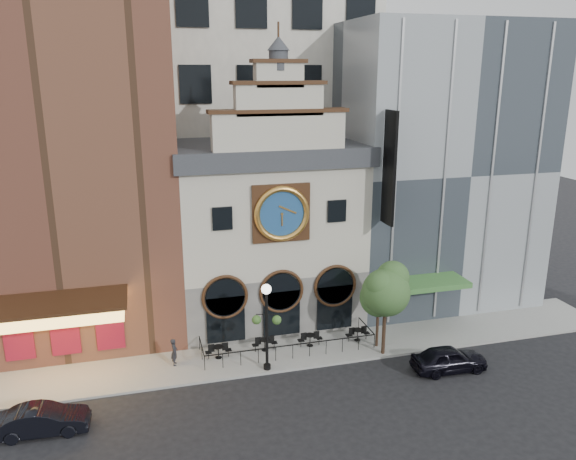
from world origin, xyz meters
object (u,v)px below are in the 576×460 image
Objects in this scene: bistro_3 at (358,334)px; pedestrian at (174,352)px; bistro_1 at (265,344)px; lamppost at (267,317)px; bistro_0 at (218,351)px; car_left at (43,420)px; car_right at (449,359)px; tree_left at (387,288)px; tree_right at (379,295)px; bistro_2 at (310,339)px.

pedestrian is (-11.58, -0.08, 0.36)m from bistro_3.
bistro_1 is at bearing -80.01° from pedestrian.
bistro_0 is at bearing 157.18° from lamppost.
bistro_3 is 0.37× the size of car_left.
car_right is 2.67× the size of pedestrian.
pedestrian reaches higher than bistro_1.
car_left is 0.81× the size of lamppost.
tree_right is (0.01, 0.99, -0.80)m from tree_left.
bistro_2 is at bearing 57.85° from car_right.
bistro_3 is at bearing -2.29° from bistro_1.
bistro_0 is 0.37× the size of car_left.
car_left is 2.59× the size of pedestrian.
bistro_1 is 3.60m from lamppost.
tree_right is at bearing 40.09° from car_right.
car_right is at bearing -99.92° from pedestrian.
tree_left reaches higher than bistro_2.
bistro_3 is 0.34× the size of tree_right.
tree_right is (12.52, -0.89, 2.63)m from pedestrian.
bistro_3 is (6.07, -0.24, 0.00)m from bistro_1.
tree_left reaches higher than tree_right.
bistro_2 is 5.94m from tree_left.
tree_right is at bearing -14.53° from bistro_2.
bistro_0 and bistro_2 have the same top height.
car_right is 5.39m from tree_left.
car_left is 19.69m from tree_right.
lamppost is at bearing -73.97° from car_left.
car_left is 12.36m from lamppost.
bistro_3 is 0.36× the size of car_right.
bistro_2 is 4.78m from lamppost.
bistro_1 is 1.00× the size of bistro_3.
car_left is at bearing 132.54° from pedestrian.
lamppost is at bearing -179.71° from tree_left.
bistro_3 is 18.79m from car_left.
lamppost is at bearing -172.06° from tree_right.
tree_right reaches higher than car_right.
car_left is at bearing 92.55° from car_right.
bistro_0 is at bearing 71.87° from car_right.
car_right reaches higher than bistro_0.
bistro_3 is 6.03m from car_right.
bistro_1 is 2.90m from bistro_2.
car_right is 0.84× the size of lamppost.
bistro_3 is (8.98, -0.05, 0.00)m from bistro_0.
lamppost reaches higher than tree_right.
tree_right is at bearing 89.63° from tree_left.
bistro_0 is 5.81m from bistro_2.
bistro_1 is 0.37× the size of car_left.
bistro_1 is 13.12m from car_left.
tree_left reaches higher than bistro_1.
car_right is (3.82, -4.67, 0.14)m from bistro_3.
pedestrian is at bearing -179.61° from bistro_3.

